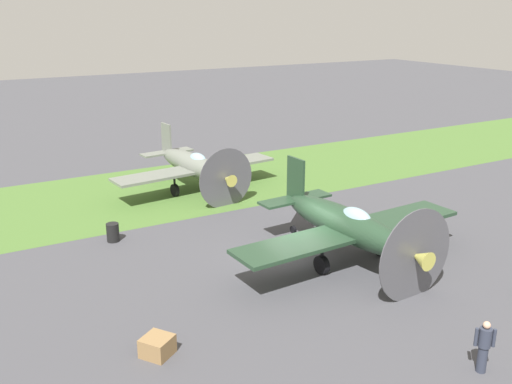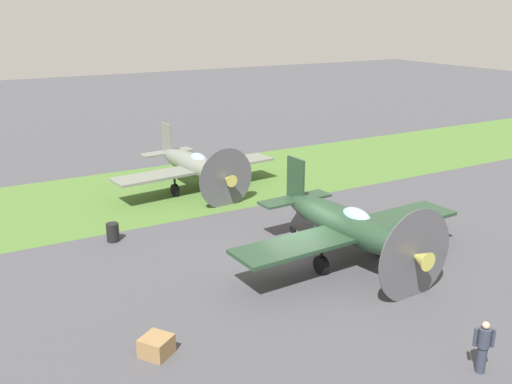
# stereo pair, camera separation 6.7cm
# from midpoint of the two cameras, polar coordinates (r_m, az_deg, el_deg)

# --- Properties ---
(ground_plane) EXTENTS (160.00, 160.00, 0.00)m
(ground_plane) POSITION_cam_midpoint_polar(r_m,az_deg,el_deg) (25.61, 3.73, -6.79)
(ground_plane) COLOR #424247
(grass_verge) EXTENTS (120.00, 11.00, 0.01)m
(grass_verge) POSITION_cam_midpoint_polar(r_m,az_deg,el_deg) (36.12, -7.36, 0.51)
(grass_verge) COLOR #476B2D
(grass_verge) RESTS_ON ground
(airplane_lead) EXTENTS (11.39, 9.02, 4.06)m
(airplane_lead) POSITION_cam_midpoint_polar(r_m,az_deg,el_deg) (25.10, 9.07, -3.29)
(airplane_lead) COLOR #233D28
(airplane_lead) RESTS_ON ground
(airplane_wingman) EXTENTS (10.60, 8.41, 3.76)m
(airplane_wingman) POSITION_cam_midpoint_polar(r_m,az_deg,el_deg) (35.02, -6.27, 2.67)
(airplane_wingman) COLOR slate
(airplane_wingman) RESTS_ON ground
(ground_crew_mechanic) EXTENTS (0.53, 0.42, 1.73)m
(ground_crew_mechanic) POSITION_cam_midpoint_polar(r_m,az_deg,el_deg) (19.17, 21.75, -14.07)
(ground_crew_mechanic) COLOR #2D3342
(ground_crew_mechanic) RESTS_ON ground
(fuel_drum) EXTENTS (0.60, 0.60, 0.90)m
(fuel_drum) POSITION_cam_midpoint_polar(r_m,az_deg,el_deg) (28.22, -14.20, -3.94)
(fuel_drum) COLOR black
(fuel_drum) RESTS_ON ground
(supply_crate) EXTENTS (1.25, 1.25, 0.64)m
(supply_crate) POSITION_cam_midpoint_polar(r_m,az_deg,el_deg) (19.22, -9.95, -14.95)
(supply_crate) COLOR olive
(supply_crate) RESTS_ON ground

